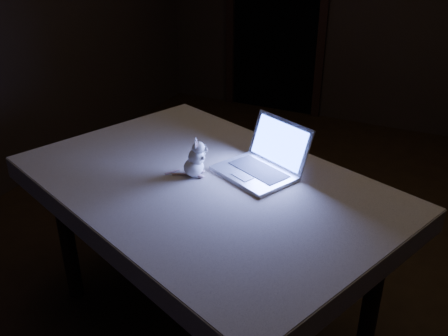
% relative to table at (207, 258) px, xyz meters
% --- Properties ---
extents(floor, '(5.00, 5.00, 0.00)m').
position_rel_table_xyz_m(floor, '(0.26, 0.61, -0.42)').
color(floor, black).
rests_on(floor, ground).
extents(doorway, '(1.06, 0.36, 2.13)m').
position_rel_table_xyz_m(doorway, '(-0.84, 3.11, 0.65)').
color(doorway, black).
rests_on(doorway, back_wall).
extents(table, '(1.81, 1.50, 0.83)m').
position_rel_table_xyz_m(table, '(0.00, 0.00, 0.00)').
color(table, black).
rests_on(table, floor).
extents(tablecloth, '(1.96, 1.68, 0.10)m').
position_rel_table_xyz_m(tablecloth, '(-0.04, 0.04, 0.37)').
color(tablecloth, beige).
rests_on(tablecloth, table).
extents(laptop, '(0.43, 0.41, 0.23)m').
position_rel_table_xyz_m(laptop, '(0.17, 0.14, 0.54)').
color(laptop, silver).
rests_on(laptop, tablecloth).
extents(plush_mouse, '(0.18, 0.18, 0.17)m').
position_rel_table_xyz_m(plush_mouse, '(-0.07, 0.02, 0.51)').
color(plush_mouse, silver).
rests_on(plush_mouse, tablecloth).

